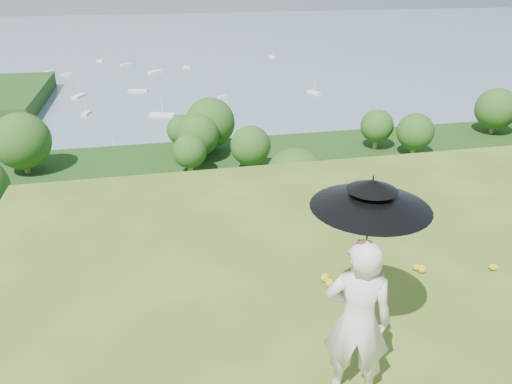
{
  "coord_description": "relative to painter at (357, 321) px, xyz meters",
  "views": [
    {
      "loc": [
        -3.96,
        -3.44,
        4.2
      ],
      "look_at": [
        -2.5,
        3.29,
        1.06
      ],
      "focal_mm": 35.0,
      "sensor_mm": 36.0,
      "label": 1
    }
  ],
  "objects": [
    {
      "name": "forest_slope",
      "position": [
        2.1,
        34.71,
        -29.93
      ],
      "size": [
        140.0,
        56.0,
        22.0
      ],
      "primitive_type": "cube",
      "color": "#1E3D10",
      "rests_on": "bay_water"
    },
    {
      "name": "shoreline_tier",
      "position": [
        2.1,
        74.71,
        -36.93
      ],
      "size": [
        170.0,
        28.0,
        8.0
      ],
      "primitive_type": "cube",
      "color": "gray",
      "rests_on": "bay_water"
    },
    {
      "name": "bay_water",
      "position": [
        2.1,
        239.71,
        -34.93
      ],
      "size": [
        700.0,
        700.0,
        0.0
      ],
      "primitive_type": "plane",
      "color": "#6F8A9F",
      "rests_on": "ground"
    },
    {
      "name": "slope_trees",
      "position": [
        2.1,
        34.71,
        -15.93
      ],
      "size": [
        110.0,
        50.0,
        6.0
      ],
      "primitive_type": null,
      "color": "#205218",
      "rests_on": "forest_slope"
    },
    {
      "name": "harbor_town",
      "position": [
        2.1,
        74.71,
        -30.43
      ],
      "size": [
        110.0,
        22.0,
        5.0
      ],
      "primitive_type": null,
      "color": "silver",
      "rests_on": "shoreline_tier"
    },
    {
      "name": "moored_boats",
      "position": [
        -10.4,
        160.71,
        -34.58
      ],
      "size": [
        140.0,
        140.0,
        0.7
      ],
      "primitive_type": null,
      "color": "white",
      "rests_on": "bay_water"
    },
    {
      "name": "painter",
      "position": [
        0.0,
        0.0,
        0.0
      ],
      "size": [
        0.8,
        0.67,
        1.87
      ],
      "primitive_type": "imported",
      "rotation": [
        0.0,
        0.0,
        2.75
      ],
      "color": "white",
      "rests_on": "ground"
    },
    {
      "name": "field_easel",
      "position": [
        0.28,
        0.54,
        -0.23
      ],
      "size": [
        0.63,
        0.63,
        1.4
      ],
      "primitive_type": null,
      "rotation": [
        0.0,
        0.0,
        -0.21
      ],
      "color": "#A37044",
      "rests_on": "ground"
    },
    {
      "name": "sun_umbrella",
      "position": [
        0.29,
        0.57,
        0.77
      ],
      "size": [
        1.44,
        1.44,
        1.11
      ],
      "primitive_type": null,
      "rotation": [
        0.0,
        0.0,
        -0.15
      ],
      "color": "black",
      "rests_on": "field_easel"
    },
    {
      "name": "painter_cap",
      "position": [
        0.0,
        0.0,
        0.88
      ],
      "size": [
        0.26,
        0.29,
        0.1
      ],
      "primitive_type": null,
      "rotation": [
        0.0,
        0.0,
        -0.31
      ],
      "color": "#E17B7E",
      "rests_on": "painter"
    }
  ]
}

